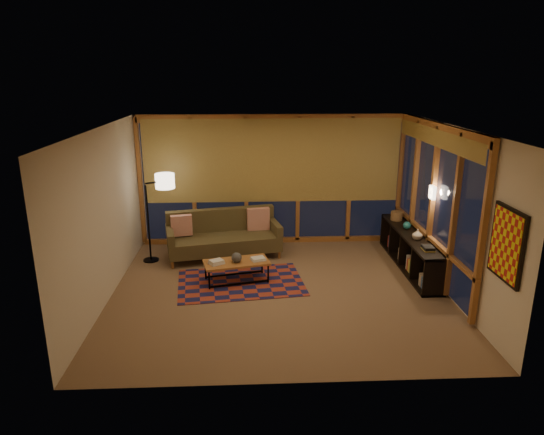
{
  "coord_description": "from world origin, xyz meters",
  "views": [
    {
      "loc": [
        -0.47,
        -7.37,
        3.51
      ],
      "look_at": [
        -0.1,
        0.36,
        1.17
      ],
      "focal_mm": 32.0,
      "sensor_mm": 36.0,
      "label": 1
    }
  ],
  "objects_px": {
    "sofa": "(224,235)",
    "coffee_table": "(237,271)",
    "bookshelf": "(410,250)",
    "floor_lamp": "(148,219)"
  },
  "relations": [
    {
      "from": "coffee_table",
      "to": "floor_lamp",
      "type": "height_order",
      "value": "floor_lamp"
    },
    {
      "from": "bookshelf",
      "to": "coffee_table",
      "type": "bearing_deg",
      "value": -171.04
    },
    {
      "from": "sofa",
      "to": "coffee_table",
      "type": "relative_size",
      "value": 1.94
    },
    {
      "from": "coffee_table",
      "to": "bookshelf",
      "type": "bearing_deg",
      "value": -3.92
    },
    {
      "from": "coffee_table",
      "to": "bookshelf",
      "type": "relative_size",
      "value": 0.43
    },
    {
      "from": "coffee_table",
      "to": "floor_lamp",
      "type": "distance_m",
      "value": 2.09
    },
    {
      "from": "sofa",
      "to": "coffee_table",
      "type": "height_order",
      "value": "sofa"
    },
    {
      "from": "coffee_table",
      "to": "bookshelf",
      "type": "distance_m",
      "value": 3.25
    },
    {
      "from": "sofa",
      "to": "bookshelf",
      "type": "bearing_deg",
      "value": -23.06
    },
    {
      "from": "sofa",
      "to": "floor_lamp",
      "type": "distance_m",
      "value": 1.47
    }
  ]
}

